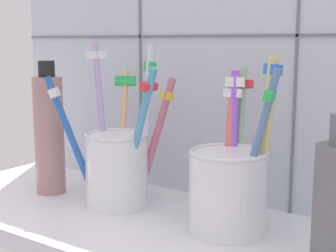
# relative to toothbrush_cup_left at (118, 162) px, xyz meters

# --- Properties ---
(counter_slab) EXTENTS (0.64, 0.22, 0.02)m
(counter_slab) POSITION_rel_toothbrush_cup_left_xyz_m (0.07, -0.02, -0.06)
(counter_slab) COLOR silver
(counter_slab) RESTS_ON ground
(tile_wall_back) EXTENTS (0.64, 0.02, 0.45)m
(tile_wall_back) POSITION_rel_toothbrush_cup_left_xyz_m (0.07, 0.10, 0.15)
(tile_wall_back) COLOR silver
(tile_wall_back) RESTS_ON ground
(toothbrush_cup_left) EXTENTS (0.14, 0.12, 0.19)m
(toothbrush_cup_left) POSITION_rel_toothbrush_cup_left_xyz_m (0.00, 0.00, 0.00)
(toothbrush_cup_left) COLOR white
(toothbrush_cup_left) RESTS_ON counter_slab
(toothbrush_cup_right) EXTENTS (0.09, 0.11, 0.18)m
(toothbrush_cup_right) POSITION_rel_toothbrush_cup_left_xyz_m (0.15, 0.00, -0.00)
(toothbrush_cup_right) COLOR white
(toothbrush_cup_right) RESTS_ON counter_slab
(soap_bottle) EXTENTS (0.04, 0.04, 0.17)m
(soap_bottle) POSITION_rel_toothbrush_cup_left_xyz_m (-0.10, -0.01, 0.03)
(soap_bottle) COLOR tan
(soap_bottle) RESTS_ON counter_slab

